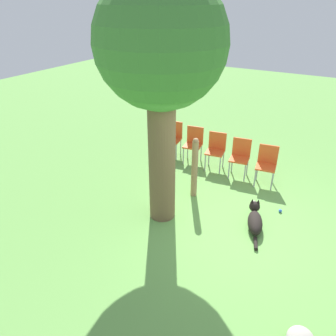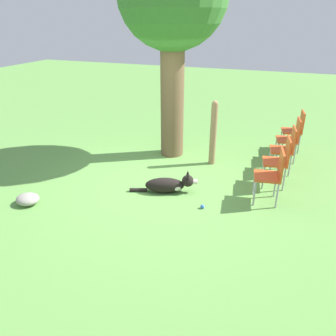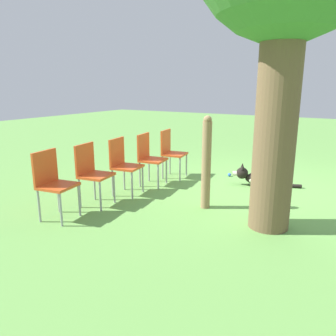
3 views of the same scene
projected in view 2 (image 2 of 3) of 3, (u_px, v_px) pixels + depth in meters
name	position (u px, v px, depth m)	size (l,w,h in m)	color
ground_plane	(166.00, 182.00, 6.30)	(30.00, 30.00, 0.00)	#609947
dog	(169.00, 185.00, 5.88)	(1.18, 0.52, 0.40)	black
fence_post	(213.00, 133.00, 6.79)	(0.14, 0.14, 1.37)	#937551
red_chair_0	(273.00, 173.00, 5.41)	(0.48, 0.50, 0.94)	#D14C1E
red_chair_1	(280.00, 158.00, 5.94)	(0.48, 0.50, 0.94)	#D14C1E
red_chair_2	(286.00, 147.00, 6.48)	(0.48, 0.50, 0.94)	#D14C1E
red_chair_3	(291.00, 137.00, 7.01)	(0.48, 0.50, 0.94)	#D14C1E
red_chair_4	(296.00, 128.00, 7.55)	(0.48, 0.50, 0.94)	#D14C1E
tennis_ball	(202.00, 207.00, 5.42)	(0.07, 0.07, 0.07)	blue
garden_rock	(28.00, 199.00, 5.53)	(0.40, 0.35, 0.18)	gray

